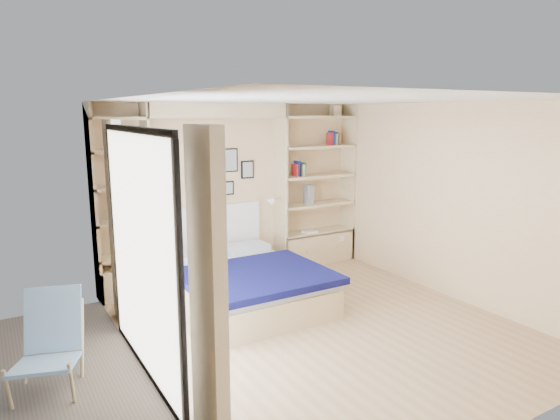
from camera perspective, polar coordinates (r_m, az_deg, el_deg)
ground at (r=5.78m, az=4.77°, el=-13.17°), size 4.50×4.50×0.00m
room_shell at (r=6.53m, az=-5.63°, el=-0.41°), size 4.50×4.50×4.50m
bed at (r=6.31m, az=-4.23°, el=-8.36°), size 1.70×2.23×1.07m
photo_gallery at (r=7.06m, az=-8.63°, el=4.72°), size 1.48×0.02×0.82m
reading_lamps at (r=6.98m, az=-6.66°, el=0.53°), size 1.92×0.12×0.15m
shelf_decor at (r=7.59m, az=2.25°, el=5.81°), size 3.48×0.23×2.03m
deck_chair at (r=4.92m, az=-24.85°, el=-13.58°), size 0.73×0.95×0.84m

